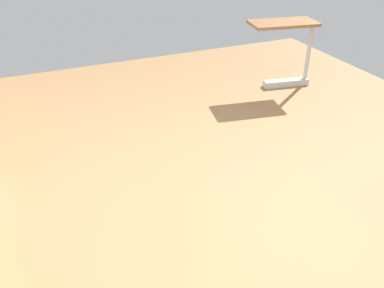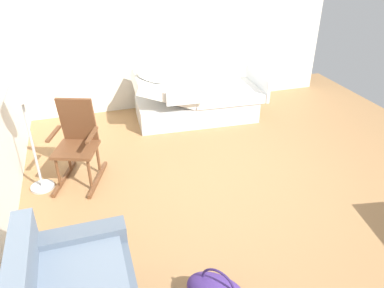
{
  "view_description": "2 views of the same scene",
  "coord_description": "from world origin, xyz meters",
  "views": [
    {
      "loc": [
        0.99,
        2.32,
        2.04
      ],
      "look_at": [
        0.18,
        0.43,
        0.78
      ],
      "focal_mm": 36.84,
      "sensor_mm": 36.0,
      "label": 1
    },
    {
      "loc": [
        -3.45,
        1.73,
        2.72
      ],
      "look_at": [
        0.02,
        0.64,
        0.67
      ],
      "focal_mm": 34.83,
      "sensor_mm": 36.0,
      "label": 2
    }
  ],
  "objects": [
    {
      "name": "side_wall",
      "position": [
        2.76,
        0.0,
        1.35
      ],
      "size": [
        0.1,
        5.44,
        2.7
      ],
      "primitive_type": "cube",
      "color": "silver",
      "rests_on": "ground"
    },
    {
      "name": "floor_lamp",
      "position": [
        0.65,
        2.37,
        1.23
      ],
      "size": [
        0.34,
        0.34,
        1.48
      ],
      "color": "#B2B5BA",
      "rests_on": "ground"
    },
    {
      "name": "ground_plane",
      "position": [
        0.0,
        0.0,
        0.0
      ],
      "size": [
        6.77,
        6.77,
        0.0
      ],
      "primitive_type": "plane",
      "color": "#9E7247"
    },
    {
      "name": "hospital_bed",
      "position": [
        1.99,
        -0.05,
        0.3
      ],
      "size": [
        1.1,
        2.16,
        0.94
      ],
      "color": "silver",
      "rests_on": "ground"
    },
    {
      "name": "rocking_chair",
      "position": [
        0.74,
        1.88,
        0.5
      ],
      "size": [
        0.88,
        0.71,
        1.05
      ],
      "color": "brown",
      "rests_on": "ground"
    }
  ]
}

